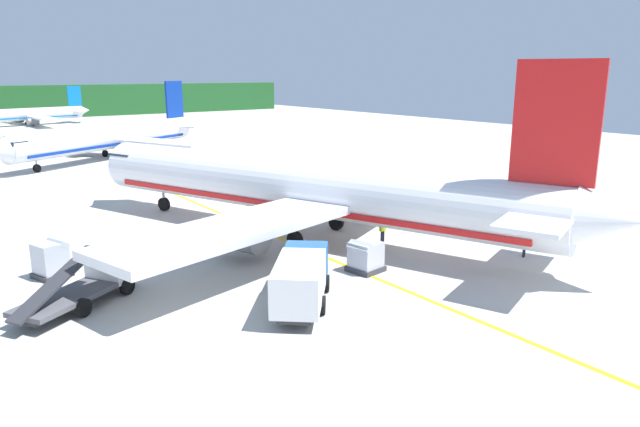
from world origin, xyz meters
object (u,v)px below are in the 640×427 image
service_truck_fuel (301,278)px  crew_marshaller (525,242)px  airliner_foreground (305,189)px  cargo_container_far (365,257)px  cargo_container_near (51,260)px  service_truck_baggage (96,276)px  airliner_mid_apron (111,137)px  crew_loader_left (312,254)px  airliner_distant (26,115)px  crew_loader_right (383,229)px

service_truck_fuel → crew_marshaller: bearing=-6.7°
airliner_foreground → cargo_container_far: size_ratio=20.10×
cargo_container_near → service_truck_baggage: bearing=-76.7°
airliner_foreground → airliner_mid_apron: 45.97m
crew_loader_left → airliner_distant: bearing=87.4°
airliner_mid_apron → cargo_container_near: airliner_mid_apron is taller
crew_loader_left → crew_loader_right: crew_loader_left is taller
cargo_container_near → airliner_foreground: bearing=-5.9°
airliner_distant → cargo_container_near: airliner_distant is taller
airliner_distant → cargo_container_far: size_ratio=14.17×
airliner_foreground → crew_marshaller: airliner_foreground is taller
airliner_foreground → crew_marshaller: 14.71m
cargo_container_far → crew_marshaller: (9.71, -3.86, 0.10)m
airliner_foreground → crew_loader_right: size_ratio=24.73×
airliner_foreground → service_truck_baggage: bearing=-168.7°
cargo_container_far → crew_marshaller: size_ratio=1.19×
service_truck_fuel → crew_loader_left: bearing=48.6°
airliner_mid_apron → service_truck_baggage: size_ratio=4.56×
airliner_distant → service_truck_fuel: 116.51m
cargo_container_far → cargo_container_near: bearing=146.7°
service_truck_fuel → airliner_mid_apron: bearing=81.7°
airliner_foreground → cargo_container_near: 16.50m
service_truck_fuel → service_truck_baggage: 10.54m
service_truck_baggage → crew_marshaller: 25.04m
airliner_foreground → service_truck_baggage: (-15.13, -3.03, -2.23)m
crew_loader_right → service_truck_fuel: bearing=-151.6°
airliner_mid_apron → cargo_container_far: size_ratio=15.90×
service_truck_fuel → crew_loader_right: (10.63, 5.76, -0.51)m
cargo_container_far → crew_loader_left: bearing=138.5°
airliner_distant → service_truck_fuel: airliner_distant is taller
airliner_foreground → cargo_container_far: 8.56m
service_truck_baggage → airliner_distant: bearing=81.5°
crew_marshaller → cargo_container_near: bearing=151.0°
crew_marshaller → crew_loader_right: size_ratio=1.03×
service_truck_baggage → crew_marshaller: bearing=-20.8°
airliner_distant → service_truck_fuel: size_ratio=4.46×
crew_marshaller → crew_loader_right: bearing=123.2°
cargo_container_far → service_truck_fuel: bearing=-161.0°
cargo_container_near → service_truck_fuel: bearing=-52.8°
crew_loader_right → cargo_container_far: bearing=-141.9°
airliner_mid_apron → crew_loader_left: 52.23m
crew_loader_left → cargo_container_near: bearing=148.4°
cargo_container_far → airliner_distant: bearing=88.6°
airliner_mid_apron → crew_marshaller: bearing=-82.7°
service_truck_fuel → cargo_container_near: bearing=127.2°
service_truck_baggage → crew_loader_left: (11.40, -3.00, -0.19)m
service_truck_baggage → crew_loader_left: 11.79m
service_truck_baggage → crew_marshaller: (23.41, -8.89, -0.17)m
airliner_mid_apron → cargo_container_far: (-2.33, -54.02, -1.94)m
airliner_mid_apron → airliner_distant: (0.36, 60.14, -0.51)m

